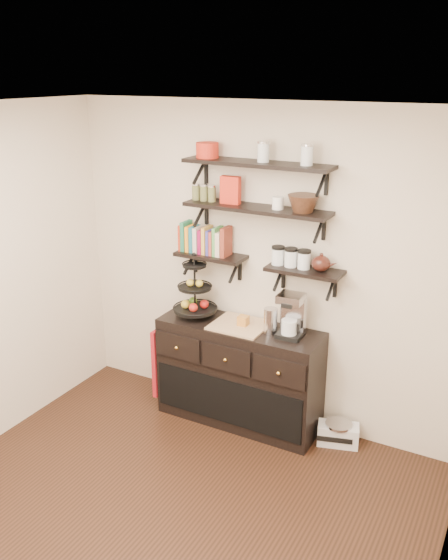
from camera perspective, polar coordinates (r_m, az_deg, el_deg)
floor at (r=4.31m, az=-7.44°, el=-23.10°), size 3.50×3.50×0.00m
ceiling at (r=3.18m, az=-9.63°, el=15.48°), size 3.50×3.50×0.02m
back_wall at (r=4.94m, az=3.69°, el=1.12°), size 3.50×0.02×2.70m
shelf_top at (r=4.62m, az=3.23°, el=11.09°), size 1.20×0.27×0.23m
shelf_mid at (r=4.68m, az=3.15°, el=6.85°), size 1.20×0.27×0.23m
shelf_low_left at (r=5.00m, az=-1.24°, el=2.32°), size 0.60×0.25×0.23m
shelf_low_right at (r=4.66m, az=7.78°, el=0.84°), size 0.60×0.25×0.23m
cookbooks at (r=4.98m, az=-1.79°, el=3.90°), size 0.43×0.15×0.26m
glass_canisters at (r=4.67m, az=6.45°, el=2.07°), size 0.32×0.10×0.13m
sideboard at (r=5.14m, az=1.48°, el=-9.01°), size 1.40×0.50×0.92m
fruit_stand at (r=5.06m, az=-2.76°, el=-1.53°), size 0.37×0.37×0.55m
candle at (r=4.91m, az=1.86°, el=-3.92°), size 0.08×0.08×0.08m
coffee_maker at (r=4.73m, az=6.52°, el=-3.45°), size 0.20×0.19×0.36m
thermal_carafe at (r=4.77m, az=4.50°, el=-3.98°), size 0.11×0.11×0.22m
apron at (r=5.40m, az=-5.99°, el=-7.64°), size 0.04×0.27×0.63m
radio at (r=5.10m, az=10.92°, el=-14.31°), size 0.36×0.27×0.20m
recipe_box at (r=4.75m, az=0.62°, el=8.65°), size 0.16×0.07×0.22m
walnut_bowl at (r=4.51m, az=7.63°, el=7.31°), size 0.24×0.24×0.13m
ramekins at (r=4.59m, az=5.21°, el=7.39°), size 0.09×0.09×0.10m
teapot at (r=4.59m, az=9.33°, el=1.71°), size 0.22×0.19×0.15m
red_pot at (r=4.81m, az=-1.62°, el=12.39°), size 0.18×0.18×0.12m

